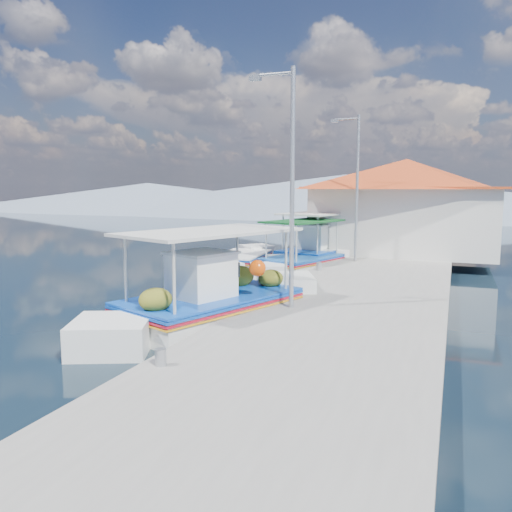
% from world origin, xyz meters
% --- Properties ---
extents(ground, '(160.00, 160.00, 0.00)m').
position_xyz_m(ground, '(0.00, 0.00, 0.00)').
color(ground, black).
rests_on(ground, ground).
extents(quay, '(5.00, 44.00, 0.50)m').
position_xyz_m(quay, '(5.90, 6.00, 0.25)').
color(quay, gray).
rests_on(quay, ground).
extents(bollards, '(0.20, 17.20, 0.30)m').
position_xyz_m(bollards, '(3.80, 5.25, 0.65)').
color(bollards, '#A5A8AD').
rests_on(bollards, quay).
extents(main_caique, '(4.35, 7.81, 2.75)m').
position_xyz_m(main_caique, '(2.58, 1.43, 0.53)').
color(main_caique, white).
rests_on(main_caique, ground).
extents(caique_green_canopy, '(3.32, 6.18, 2.45)m').
position_xyz_m(caique_green_canopy, '(2.52, 10.20, 0.36)').
color(caique_green_canopy, white).
rests_on(caique_green_canopy, ground).
extents(caique_blue_hull, '(2.13, 6.21, 1.11)m').
position_xyz_m(caique_blue_hull, '(-0.08, 9.82, 0.30)').
color(caique_blue_hull, white).
rests_on(caique_blue_hull, ground).
extents(caique_far, '(3.63, 7.41, 2.70)m').
position_xyz_m(caique_far, '(2.68, 12.58, 0.50)').
color(caique_far, white).
rests_on(caique_far, ground).
extents(harbor_building, '(10.49, 10.49, 4.40)m').
position_xyz_m(harbor_building, '(6.20, 15.00, 2.78)').
color(harbor_building, silver).
rests_on(harbor_building, quay).
extents(lamp_post_near, '(1.21, 0.14, 6.00)m').
position_xyz_m(lamp_post_near, '(4.51, 2.00, 3.85)').
color(lamp_post_near, '#A5A8AD').
rests_on(lamp_post_near, quay).
extents(lamp_post_far, '(1.21, 0.14, 6.00)m').
position_xyz_m(lamp_post_far, '(4.51, 11.00, 3.85)').
color(lamp_post_far, '#A5A8AD').
rests_on(lamp_post_far, quay).
extents(mountain_ridge, '(171.40, 96.00, 5.50)m').
position_xyz_m(mountain_ridge, '(6.54, 56.00, 2.04)').
color(mountain_ridge, slate).
rests_on(mountain_ridge, ground).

